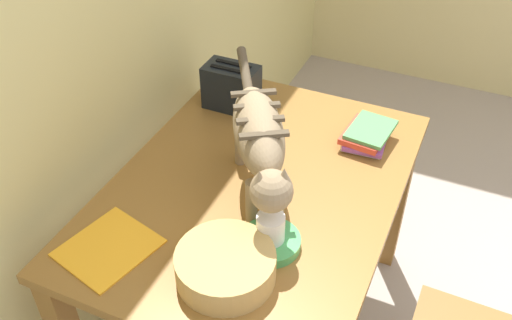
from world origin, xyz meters
The scene contains 9 objects.
wall_rear centered at (0.00, 1.96, 1.25)m, with size 5.32×0.11×2.50m.
dining_table centered at (0.14, 1.35, 0.66)m, with size 1.22×0.88×0.76m.
cat centered at (0.09, 1.32, 0.97)m, with size 0.64×0.43×0.31m.
saucer_bowl centered at (-0.09, 1.20, 0.77)m, with size 0.18×0.18×0.03m, color #449D54.
coffee_mug centered at (-0.09, 1.20, 0.83)m, with size 0.12×0.08×0.08m.
magazine centered at (-0.29, 1.62, 0.76)m, with size 0.25×0.22×0.01m, color #F8A522.
book_stack centered at (0.50, 1.09, 0.79)m, with size 0.21×0.17×0.06m.
wicker_basket centered at (-0.24, 1.27, 0.80)m, with size 0.27×0.27×0.09m.
toaster centered at (0.52, 1.62, 0.84)m, with size 0.12×0.20×0.18m.
Camera 1 is at (-1.12, 0.79, 1.97)m, focal length 39.98 mm.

